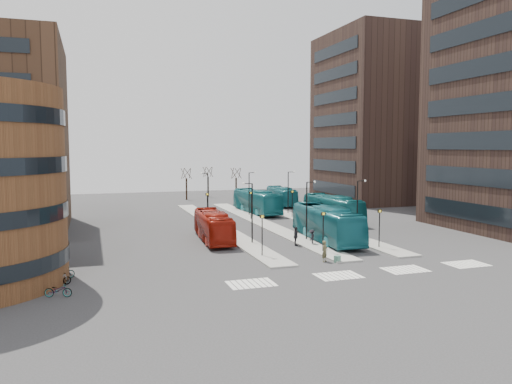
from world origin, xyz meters
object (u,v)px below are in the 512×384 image
object	(u,v)px
suitcase	(337,259)
teal_bus_b	(257,201)
teal_bus_d	(281,196)
teal_bus_a	(327,223)
bicycle_mid	(61,279)
commuter_c	(312,237)
commuter_a	(211,236)
traveller	(325,251)
red_bus	(213,226)
teal_bus_c	(333,208)
commuter_b	(296,236)
bicycle_near	(58,290)
bicycle_far	(62,273)

from	to	relation	value
suitcase	teal_bus_b	xyz separation A→B (m)	(3.54, 32.37, 1.43)
suitcase	teal_bus_d	size ratio (longest dim) A/B	0.05
teal_bus_a	bicycle_mid	bearing A→B (deg)	-155.59
bicycle_mid	commuter_c	bearing A→B (deg)	-95.93
commuter_a	teal_bus_d	bearing A→B (deg)	-104.29
teal_bus_a	traveller	bearing A→B (deg)	-113.09
red_bus	teal_bus_c	world-z (taller)	teal_bus_c
commuter_a	teal_bus_a	bearing A→B (deg)	-171.88
commuter_b	bicycle_near	world-z (taller)	commuter_b
commuter_c	bicycle_near	bearing A→B (deg)	-26.65
red_bus	teal_bus_a	xyz separation A→B (m)	(11.24, -3.78, 0.30)
teal_bus_a	traveller	xyz separation A→B (m)	(-4.41, -8.58, -0.93)
teal_bus_b	commuter_a	bearing A→B (deg)	-123.73
suitcase	teal_bus_d	bearing A→B (deg)	50.66
bicycle_mid	teal_bus_a	bearing A→B (deg)	-94.40
commuter_c	bicycle_far	world-z (taller)	commuter_c
red_bus	bicycle_near	xyz separation A→B (m)	(-14.27, -16.02, -1.08)
teal_bus_a	commuter_c	distance (m)	3.08
bicycle_mid	red_bus	bearing A→B (deg)	-71.90
bicycle_mid	bicycle_far	bearing A→B (deg)	-24.70
traveller	bicycle_near	xyz separation A→B (m)	(-21.10, -3.66, -0.45)
teal_bus_b	teal_bus_c	size ratio (longest dim) A/B	1.00
suitcase	commuter_a	distance (m)	14.18
teal_bus_c	bicycle_near	world-z (taller)	teal_bus_c
teal_bus_d	commuter_c	distance (m)	34.39
suitcase	commuter_b	xyz separation A→B (m)	(-0.52, 7.85, 0.65)
teal_bus_c	traveller	size ratio (longest dim) A/B	6.83
suitcase	commuter_c	bearing A→B (deg)	56.97
teal_bus_d	commuter_b	bearing A→B (deg)	-103.39
traveller	commuter_b	xyz separation A→B (m)	(0.33, 7.16, 0.04)
teal_bus_c	traveller	distance (m)	23.48
red_bus	teal_bus_d	world-z (taller)	red_bus
teal_bus_d	commuter_a	size ratio (longest dim) A/B	6.52
teal_bus_d	commuter_c	bearing A→B (deg)	-100.67
bicycle_mid	bicycle_far	world-z (taller)	bicycle_far
suitcase	teal_bus_b	bearing A→B (deg)	59.18
teal_bus_c	commuter_a	size ratio (longest dim) A/B	7.36
commuter_a	bicycle_far	world-z (taller)	commuter_a
suitcase	teal_bus_c	bearing A→B (deg)	39.33
red_bus	teal_bus_c	size ratio (longest dim) A/B	0.89
commuter_c	red_bus	bearing A→B (deg)	-82.75
commuter_c	commuter_a	bearing A→B (deg)	-73.44
commuter_c	bicycle_far	size ratio (longest dim) A/B	0.88
commuter_c	bicycle_near	distance (m)	25.44
bicycle_mid	teal_bus_b	bearing A→B (deg)	-62.78
bicycle_near	traveller	bearing A→B (deg)	-64.97
bicycle_near	commuter_a	bearing A→B (deg)	-28.19
teal_bus_c	bicycle_near	bearing A→B (deg)	-143.87
suitcase	bicycle_mid	size ratio (longest dim) A/B	0.40
teal_bus_d	traveller	size ratio (longest dim) A/B	6.05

